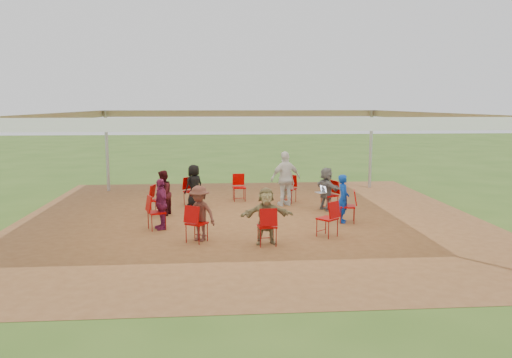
{
  "coord_description": "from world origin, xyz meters",
  "views": [
    {
      "loc": [
        -0.93,
        -13.81,
        3.23
      ],
      "look_at": [
        0.18,
        0.3,
        1.1
      ],
      "focal_mm": 35.0,
      "sensor_mm": 36.0,
      "label": 1
    }
  ],
  "objects": [
    {
      "name": "person_seated_7",
      "position": [
        2.51,
        -0.62,
        0.67
      ],
      "size": [
        0.42,
        0.55,
        1.33
      ],
      "primitive_type": "imported",
      "rotation": [
        0.0,
        0.0,
        1.33
      ],
      "color": "#0B38A9",
      "rests_on": "ground"
    },
    {
      "name": "person_seated_1",
      "position": [
        1.36,
        2.2,
        0.67
      ],
      "size": [
        0.58,
        0.52,
        1.33
      ],
      "primitive_type": "imported",
      "rotation": [
        0.0,
        0.0,
        2.59
      ],
      "color": "#ADA899",
      "rests_on": "ground"
    },
    {
      "name": "person_seated_5",
      "position": [
        -1.36,
        -2.2,
        0.67
      ],
      "size": [
        0.95,
        0.81,
        1.33
      ],
      "primitive_type": "imported",
      "rotation": [
        0.0,
        0.0,
        -0.55
      ],
      "color": "brown",
      "rests_on": "ground"
    },
    {
      "name": "tent",
      "position": [
        0.0,
        0.0,
        2.37
      ],
      "size": [
        10.33,
        10.33,
        3.0
      ],
      "color": "#B2B2B7",
      "rests_on": "ground"
    },
    {
      "name": "chair_8",
      "position": [
        1.75,
        -2.07,
        0.45
      ],
      "size": [
        0.6,
        0.61,
        0.9
      ],
      "primitive_type": null,
      "rotation": [
        0.0,
        0.0,
        0.7
      ],
      "color": "#AC0100",
      "rests_on": "ground"
    },
    {
      "name": "chair_7",
      "position": [
        0.2,
        -2.7,
        0.45
      ],
      "size": [
        0.45,
        0.47,
        0.9
      ],
      "primitive_type": null,
      "rotation": [
        0.0,
        0.0,
        0.07
      ],
      "color": "#AC0100",
      "rests_on": "ground"
    },
    {
      "name": "chair_0",
      "position": [
        2.5,
        1.02,
        0.45
      ],
      "size": [
        0.57,
        0.56,
        0.9
      ],
      "primitive_type": null,
      "rotation": [
        0.0,
        0.0,
        1.96
      ],
      "color": "#AC0100",
      "rests_on": "ground"
    },
    {
      "name": "person_seated_6",
      "position": [
        0.19,
        -2.58,
        0.67
      ],
      "size": [
        1.26,
        0.55,
        1.33
      ],
      "primitive_type": "imported",
      "rotation": [
        0.0,
        0.0,
        0.07
      ],
      "color": "#938457",
      "rests_on": "ground"
    },
    {
      "name": "chair_6",
      "position": [
        -1.42,
        -2.3,
        0.45
      ],
      "size": [
        0.59,
        0.6,
        0.9
      ],
      "primitive_type": null,
      "rotation": [
        0.0,
        0.0,
        -0.55
      ],
      "color": "#AC0100",
      "rests_on": "ground"
    },
    {
      "name": "chair_3",
      "position": [
        -1.75,
        2.07,
        0.45
      ],
      "size": [
        0.6,
        0.61,
        0.9
      ],
      "primitive_type": null,
      "rotation": [
        0.0,
        0.0,
        -2.44
      ],
      "color": "#AC0100",
      "rests_on": "ground"
    },
    {
      "name": "chair_9",
      "position": [
        2.63,
        -0.64,
        0.45
      ],
      "size": [
        0.53,
        0.51,
        0.9
      ],
      "primitive_type": null,
      "rotation": [
        0.0,
        0.0,
        1.33
      ],
      "color": "#AC0100",
      "rests_on": "ground"
    },
    {
      "name": "laptop",
      "position": [
        2.24,
        0.92,
        0.63
      ],
      "size": [
        0.36,
        0.4,
        0.23
      ],
      "rotation": [
        0.0,
        0.0,
        1.96
      ],
      "color": "#B7B7BC",
      "rests_on": "ground"
    },
    {
      "name": "person_seated_4",
      "position": [
        -2.39,
        -0.98,
        0.67
      ],
      "size": [
        0.66,
        0.87,
        1.33
      ],
      "primitive_type": "imported",
      "rotation": [
        0.0,
        0.0,
        -1.18
      ],
      "color": "#822152",
      "rests_on": "ground"
    },
    {
      "name": "person_seated_0",
      "position": [
        2.39,
        0.98,
        0.67
      ],
      "size": [
        0.89,
        1.31,
        1.33
      ],
      "primitive_type": "imported",
      "rotation": [
        0.0,
        0.0,
        1.96
      ],
      "color": "slate",
      "rests_on": "ground"
    },
    {
      "name": "chair_2",
      "position": [
        -0.2,
        2.7,
        0.45
      ],
      "size": [
        0.45,
        0.47,
        0.9
      ],
      "primitive_type": null,
      "rotation": [
        0.0,
        0.0,
        -3.07
      ],
      "color": "#AC0100",
      "rests_on": "ground"
    },
    {
      "name": "standing_person",
      "position": [
        1.24,
        1.77,
        0.88
      ],
      "size": [
        1.14,
        0.84,
        1.75
      ],
      "primitive_type": "imported",
      "rotation": [
        0.0,
        0.0,
        3.48
      ],
      "color": "white",
      "rests_on": "ground"
    },
    {
      "name": "cable_coil",
      "position": [
        0.48,
        0.63,
        0.02
      ],
      "size": [
        0.35,
        0.35,
        0.03
      ],
      "rotation": [
        0.0,
        0.0,
        0.31
      ],
      "color": "black",
      "rests_on": "ground"
    },
    {
      "name": "chair_1",
      "position": [
        1.42,
        2.3,
        0.45
      ],
      "size": [
        0.59,
        0.6,
        0.9
      ],
      "primitive_type": null,
      "rotation": [
        0.0,
        0.0,
        2.59
      ],
      "color": "#AC0100",
      "rests_on": "ground"
    },
    {
      "name": "dirt_patch",
      "position": [
        0.0,
        0.0,
        0.01
      ],
      "size": [
        13.0,
        13.0,
        0.0
      ],
      "primitive_type": "plane",
      "color": "brown",
      "rests_on": "ground"
    },
    {
      "name": "chair_5",
      "position": [
        -2.5,
        -1.02,
        0.45
      ],
      "size": [
        0.57,
        0.56,
        0.9
      ],
      "primitive_type": null,
      "rotation": [
        0.0,
        0.0,
        -1.18
      ],
      "color": "#AC0100",
      "rests_on": "ground"
    },
    {
      "name": "ground",
      "position": [
        0.0,
        0.0,
        0.0
      ],
      "size": [
        80.0,
        80.0,
        0.0
      ],
      "primitive_type": "plane",
      "color": "#395A1C",
      "rests_on": "ground"
    },
    {
      "name": "person_seated_3",
      "position": [
        -2.51,
        0.62,
        0.67
      ],
      "size": [
        0.51,
        0.71,
        1.33
      ],
      "primitive_type": "imported",
      "rotation": [
        0.0,
        0.0,
        -1.81
      ],
      "color": "#390C11",
      "rests_on": "ground"
    },
    {
      "name": "person_seated_2",
      "position": [
        -1.67,
        1.97,
        0.67
      ],
      "size": [
        0.73,
        0.7,
        1.33
      ],
      "primitive_type": "imported",
      "rotation": [
        0.0,
        0.0,
        -2.44
      ],
      "color": "black",
      "rests_on": "ground"
    },
    {
      "name": "chair_4",
      "position": [
        -2.63,
        0.64,
        0.45
      ],
      "size": [
        0.53,
        0.51,
        0.9
      ],
      "primitive_type": null,
      "rotation": [
        0.0,
        0.0,
        -1.81
      ],
      "color": "#AC0100",
      "rests_on": "ground"
    }
  ]
}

